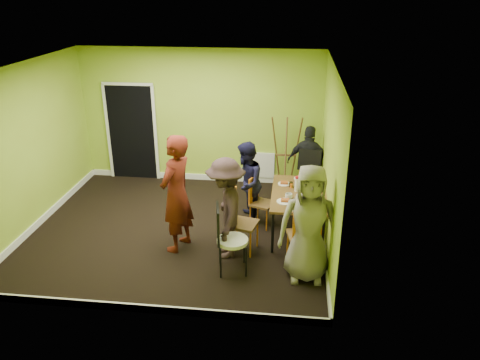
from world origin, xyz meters
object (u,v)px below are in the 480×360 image
object	(u,v)px
easel	(286,154)
person_standing	(176,194)
person_left_near	(226,209)
chair_back_end	(309,166)
thermos	(297,185)
chair_bentwood	(227,236)
person_back_end	(309,163)
person_front_end	(309,224)
person_left_far	(246,183)
chair_left_near	(238,218)
dining_table	(299,196)
chair_front_end	(305,233)
blue_bottle	(314,195)
chair_left_far	(259,198)
orange_bottle	(291,186)

from	to	relation	value
easel	person_standing	world-z (taller)	person_standing
person_standing	person_left_near	bearing A→B (deg)	99.63
chair_back_end	thermos	xyz separation A→B (m)	(-0.24, -1.20, 0.11)
chair_bentwood	easel	world-z (taller)	easel
thermos	person_back_end	distance (m)	1.40
person_front_end	chair_bentwood	bearing A→B (deg)	175.75
chair_bentwood	person_left_far	size ratio (longest dim) A/B	0.72
chair_left_near	chair_bentwood	size ratio (longest dim) A/B	0.95
dining_table	person_left_near	distance (m)	1.38
chair_left_near	chair_front_end	world-z (taller)	chair_front_end
person_standing	person_left_far	bearing A→B (deg)	154.60
person_standing	person_back_end	size ratio (longest dim) A/B	1.29
easel	person_left_far	distance (m)	1.67
chair_bentwood	thermos	distance (m)	1.68
dining_table	person_standing	size ratio (longest dim) A/B	0.79
person_left_far	person_back_end	distance (m)	1.58
thermos	blue_bottle	size ratio (longest dim) A/B	1.10
blue_bottle	chair_back_end	bearing A→B (deg)	91.27
chair_left_far	person_left_far	size ratio (longest dim) A/B	0.61
chair_bentwood	dining_table	bearing A→B (deg)	130.16
chair_back_end	person_back_end	world-z (taller)	person_back_end
person_left_near	person_back_end	bearing A→B (deg)	140.90
chair_back_end	person_left_near	distance (m)	2.46
dining_table	thermos	distance (m)	0.19
chair_left_far	chair_back_end	world-z (taller)	chair_back_end
person_left_far	person_back_end	world-z (taller)	person_back_end
chair_back_end	person_left_near	world-z (taller)	person_left_near
easel	person_left_far	xyz separation A→B (m)	(-0.66, -1.53, -0.03)
orange_bottle	thermos	bearing A→B (deg)	-55.30
dining_table	chair_front_end	size ratio (longest dim) A/B	1.39
chair_back_end	orange_bottle	xyz separation A→B (m)	(-0.33, -1.07, 0.03)
chair_left_far	chair_front_end	bearing A→B (deg)	51.21
person_standing	dining_table	bearing A→B (deg)	128.64
blue_bottle	person_back_end	world-z (taller)	person_back_end
easel	person_left_near	size ratio (longest dim) A/B	0.97
blue_bottle	person_left_far	world-z (taller)	person_left_far
dining_table	chair_left_near	distance (m)	1.14
chair_left_near	chair_back_end	xyz separation A→B (m)	(1.13, 1.91, 0.19)
easel	person_standing	bearing A→B (deg)	-122.64
orange_bottle	person_left_near	world-z (taller)	person_left_near
person_left_far	person_front_end	distance (m)	1.94
person_front_end	blue_bottle	bearing A→B (deg)	82.00
chair_bentwood	chair_left_near	bearing A→B (deg)	161.26
person_left_far	chair_bentwood	bearing A→B (deg)	-5.16
dining_table	chair_front_end	distance (m)	1.10
orange_bottle	person_standing	xyz separation A→B (m)	(-1.77, -0.89, 0.17)
chair_left_near	blue_bottle	world-z (taller)	chair_left_near
easel	dining_table	bearing A→B (deg)	-81.89
chair_left_near	blue_bottle	distance (m)	1.25
person_left_near	dining_table	bearing A→B (deg)	117.31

